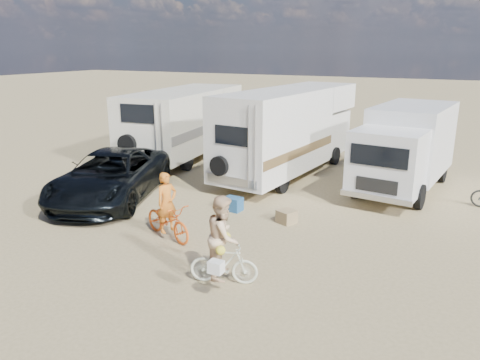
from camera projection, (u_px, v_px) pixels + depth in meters
The scene contains 11 objects.
ground at pixel (202, 233), 12.54m from camera, with size 140.00×140.00×0.00m, color tan.
rv_main at pixel (289, 132), 18.03m from camera, with size 2.28×8.03×3.33m, color silver, non-canonical shape.
rv_left at pixel (184, 124), 20.93m from camera, with size 2.69×7.48×3.02m, color beige, non-canonical shape.
box_truck at pixel (405, 149), 16.01m from camera, with size 2.27×6.00×2.90m, color silver, non-canonical shape.
dark_suv at pixel (111, 176), 15.16m from camera, with size 2.63×5.71×1.59m, color black.
bike_man at pixel (168, 220), 12.12m from camera, with size 0.64×1.85×0.97m, color #D04B11.
bike_woman at pixel (224, 264), 9.77m from camera, with size 0.41×1.47×0.88m, color beige.
rider_man at pixel (167, 209), 12.03m from camera, with size 0.59×0.38×1.60m, color #CA6A1D.
rider_woman at pixel (223, 245), 9.65m from camera, with size 0.86×0.67×1.78m, color #DDB68B.
cooler at pixel (233, 204), 14.22m from camera, with size 0.53×0.39×0.42m, color navy.
crate at pixel (287, 216), 13.24m from camera, with size 0.46×0.46×0.37m, color olive.
Camera 1 is at (6.16, -9.94, 4.86)m, focal length 34.54 mm.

